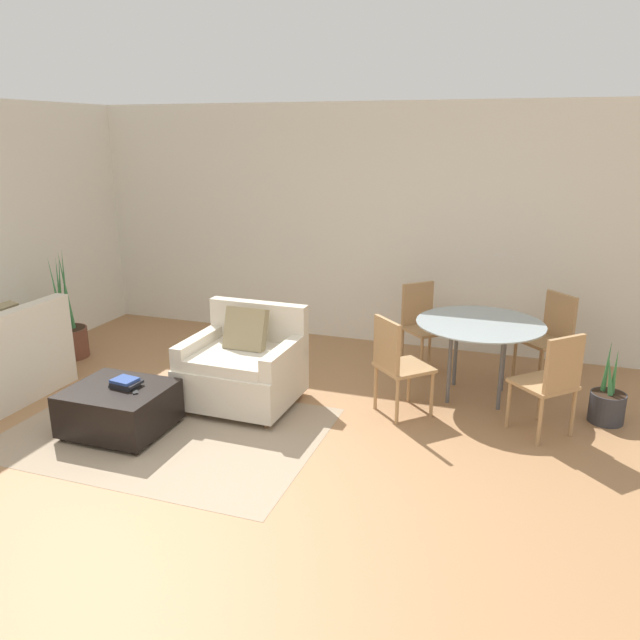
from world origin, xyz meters
TOP-DOWN VIEW (x-y plane):
  - ground_plane at (0.00, 0.00)m, footprint 20.00×20.00m
  - wall_back at (0.00, 3.73)m, footprint 12.00×0.06m
  - area_rug at (-0.81, 0.81)m, footprint 2.59×1.81m
  - armchair at (-0.45, 1.57)m, footprint 0.99×0.90m
  - ottoman at (-1.18, 0.69)m, footprint 0.81×0.71m
  - book_stack at (-1.13, 0.74)m, footprint 0.24×0.19m
  - tv_remote_primary at (-1.00, 0.68)m, footprint 0.12×0.14m
  - potted_plant at (-2.85, 2.04)m, footprint 0.42×0.42m
  - dining_table at (1.57, 2.41)m, footprint 1.18×1.18m
  - dining_chair_near_left at (0.93, 1.77)m, footprint 0.59×0.59m
  - dining_chair_near_right at (2.21, 1.77)m, footprint 0.59×0.59m
  - dining_chair_far_left at (0.93, 3.05)m, footprint 0.59×0.59m
  - dining_chair_far_right at (2.21, 3.05)m, footprint 0.59×0.59m
  - potted_plant_small at (2.70, 2.23)m, footprint 0.30×0.30m

SIDE VIEW (x-z plane):
  - ground_plane at x=0.00m, z-range 0.00..0.00m
  - area_rug at x=-0.81m, z-range 0.00..0.01m
  - potted_plant_small at x=2.70m, z-range -0.19..0.53m
  - ottoman at x=-1.18m, z-range 0.02..0.41m
  - potted_plant at x=-2.85m, z-range -0.37..0.85m
  - armchair at x=-0.45m, z-range -0.10..0.80m
  - tv_remote_primary at x=-1.00m, z-range 0.39..0.40m
  - book_stack at x=-1.13m, z-range 0.39..0.46m
  - dining_chair_near_left at x=0.93m, z-range 0.07..0.97m
  - dining_chair_near_right at x=2.21m, z-range 0.07..0.97m
  - dining_chair_far_left at x=0.93m, z-range 0.07..0.97m
  - dining_chair_far_right at x=2.21m, z-range 0.07..0.97m
  - dining_table at x=1.57m, z-range 0.30..1.03m
  - wall_back at x=0.00m, z-range 0.00..2.75m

